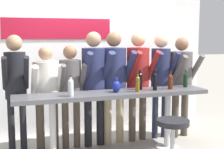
{
  "coord_description": "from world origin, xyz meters",
  "views": [
    {
      "loc": [
        -1.4,
        -4.26,
        1.78
      ],
      "look_at": [
        0.0,
        0.08,
        1.19
      ],
      "focal_mm": 50.0,
      "sensor_mm": 36.0,
      "label": 1
    }
  ],
  "objects_px": {
    "person_far_left": "(16,80)",
    "wine_bottle_4": "(140,80)",
    "bar_stool": "(173,135)",
    "person_center_right": "(114,75)",
    "wine_bottle_2": "(186,79)",
    "decorative_vase": "(116,86)",
    "person_center_left": "(71,85)",
    "person_left": "(46,87)",
    "person_center": "(94,76)",
    "person_far_right": "(161,73)",
    "person_right": "(138,74)",
    "wine_bottle_5": "(138,83)",
    "wine_bottle_0": "(170,81)",
    "wine_bottle_3": "(155,81)",
    "person_rightmost": "(181,76)",
    "tasting_table": "(114,102)",
    "wine_bottle_1": "(71,87)"
  },
  "relations": [
    {
      "from": "person_far_left",
      "to": "wine_bottle_4",
      "type": "distance_m",
      "value": 1.84
    },
    {
      "from": "bar_stool",
      "to": "person_center_right",
      "type": "distance_m",
      "value": 1.38
    },
    {
      "from": "wine_bottle_2",
      "to": "decorative_vase",
      "type": "height_order",
      "value": "wine_bottle_2"
    },
    {
      "from": "person_center_left",
      "to": "wine_bottle_2",
      "type": "bearing_deg",
      "value": -13.63
    },
    {
      "from": "person_left",
      "to": "decorative_vase",
      "type": "relative_size",
      "value": 7.31
    },
    {
      "from": "person_center",
      "to": "person_far_right",
      "type": "bearing_deg",
      "value": -4.2
    },
    {
      "from": "person_center_left",
      "to": "person_right",
      "type": "xyz_separation_m",
      "value": [
        1.13,
        0.02,
        0.13
      ]
    },
    {
      "from": "person_right",
      "to": "wine_bottle_5",
      "type": "xyz_separation_m",
      "value": [
        -0.25,
        -0.57,
        -0.06
      ]
    },
    {
      "from": "wine_bottle_0",
      "to": "wine_bottle_3",
      "type": "height_order",
      "value": "wine_bottle_3"
    },
    {
      "from": "person_far_right",
      "to": "person_rightmost",
      "type": "xyz_separation_m",
      "value": [
        0.37,
        -0.05,
        -0.06
      ]
    },
    {
      "from": "person_center_right",
      "to": "person_right",
      "type": "relative_size",
      "value": 1.0
    },
    {
      "from": "decorative_vase",
      "to": "tasting_table",
      "type": "bearing_deg",
      "value": 153.69
    },
    {
      "from": "tasting_table",
      "to": "wine_bottle_4",
      "type": "height_order",
      "value": "wine_bottle_4"
    },
    {
      "from": "person_center_left",
      "to": "wine_bottle_0",
      "type": "bearing_deg",
      "value": -19.56
    },
    {
      "from": "person_right",
      "to": "wine_bottle_0",
      "type": "relative_size",
      "value": 6.7
    },
    {
      "from": "person_center_right",
      "to": "wine_bottle_2",
      "type": "bearing_deg",
      "value": -26.17
    },
    {
      "from": "wine_bottle_4",
      "to": "person_right",
      "type": "bearing_deg",
      "value": 70.7
    },
    {
      "from": "person_rightmost",
      "to": "bar_stool",
      "type": "bearing_deg",
      "value": -133.89
    },
    {
      "from": "person_center_right",
      "to": "person_center",
      "type": "bearing_deg",
      "value": 173.03
    },
    {
      "from": "person_center",
      "to": "person_center_right",
      "type": "xyz_separation_m",
      "value": [
        0.33,
        0.0,
        -0.01
      ]
    },
    {
      "from": "tasting_table",
      "to": "wine_bottle_0",
      "type": "xyz_separation_m",
      "value": [
        0.91,
        -0.03,
        0.27
      ]
    },
    {
      "from": "wine_bottle_5",
      "to": "decorative_vase",
      "type": "bearing_deg",
      "value": 166.5
    },
    {
      "from": "person_far_right",
      "to": "wine_bottle_4",
      "type": "xyz_separation_m",
      "value": [
        -0.55,
        -0.39,
        -0.05
      ]
    },
    {
      "from": "wine_bottle_4",
      "to": "decorative_vase",
      "type": "bearing_deg",
      "value": -165.82
    },
    {
      "from": "bar_stool",
      "to": "wine_bottle_4",
      "type": "height_order",
      "value": "wine_bottle_4"
    },
    {
      "from": "wine_bottle_3",
      "to": "decorative_vase",
      "type": "bearing_deg",
      "value": 177.67
    },
    {
      "from": "wine_bottle_0",
      "to": "tasting_table",
      "type": "bearing_deg",
      "value": 178.21
    },
    {
      "from": "tasting_table",
      "to": "wine_bottle_5",
      "type": "relative_size",
      "value": 10.3
    },
    {
      "from": "person_far_right",
      "to": "wine_bottle_0",
      "type": "bearing_deg",
      "value": -99.52
    },
    {
      "from": "tasting_table",
      "to": "bar_stool",
      "type": "distance_m",
      "value": 0.98
    },
    {
      "from": "wine_bottle_0",
      "to": "wine_bottle_3",
      "type": "distance_m",
      "value": 0.27
    },
    {
      "from": "wine_bottle_1",
      "to": "wine_bottle_0",
      "type": "bearing_deg",
      "value": 3.36
    },
    {
      "from": "person_right",
      "to": "wine_bottle_2",
      "type": "height_order",
      "value": "person_right"
    },
    {
      "from": "person_right",
      "to": "wine_bottle_4",
      "type": "bearing_deg",
      "value": -118.11
    },
    {
      "from": "person_left",
      "to": "decorative_vase",
      "type": "height_order",
      "value": "person_left"
    },
    {
      "from": "person_left",
      "to": "decorative_vase",
      "type": "xyz_separation_m",
      "value": [
        0.95,
        -0.49,
        0.05
      ]
    },
    {
      "from": "person_center_right",
      "to": "wine_bottle_5",
      "type": "distance_m",
      "value": 0.56
    },
    {
      "from": "wine_bottle_3",
      "to": "wine_bottle_5",
      "type": "bearing_deg",
      "value": -170.91
    },
    {
      "from": "tasting_table",
      "to": "wine_bottle_4",
      "type": "xyz_separation_m",
      "value": [
        0.45,
        0.09,
        0.28
      ]
    },
    {
      "from": "person_rightmost",
      "to": "wine_bottle_4",
      "type": "distance_m",
      "value": 0.98
    },
    {
      "from": "person_far_right",
      "to": "wine_bottle_1",
      "type": "bearing_deg",
      "value": -159.11
    },
    {
      "from": "wine_bottle_0",
      "to": "wine_bottle_1",
      "type": "height_order",
      "value": "wine_bottle_1"
    },
    {
      "from": "person_rightmost",
      "to": "wine_bottle_5",
      "type": "height_order",
      "value": "person_rightmost"
    },
    {
      "from": "tasting_table",
      "to": "wine_bottle_4",
      "type": "relative_size",
      "value": 9.37
    },
    {
      "from": "tasting_table",
      "to": "wine_bottle_2",
      "type": "xyz_separation_m",
      "value": [
        1.23,
        0.06,
        0.27
      ]
    },
    {
      "from": "bar_stool",
      "to": "person_far_left",
      "type": "height_order",
      "value": "person_far_left"
    },
    {
      "from": "person_left",
      "to": "bar_stool",
      "type": "bearing_deg",
      "value": -38.56
    },
    {
      "from": "wine_bottle_0",
      "to": "wine_bottle_4",
      "type": "xyz_separation_m",
      "value": [
        -0.46,
        0.12,
        0.01
      ]
    },
    {
      "from": "person_center",
      "to": "wine_bottle_5",
      "type": "xyz_separation_m",
      "value": [
        0.52,
        -0.53,
        -0.06
      ]
    },
    {
      "from": "person_rightmost",
      "to": "wine_bottle_5",
      "type": "xyz_separation_m",
      "value": [
        -1.03,
        -0.52,
        0.0
      ]
    }
  ]
}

